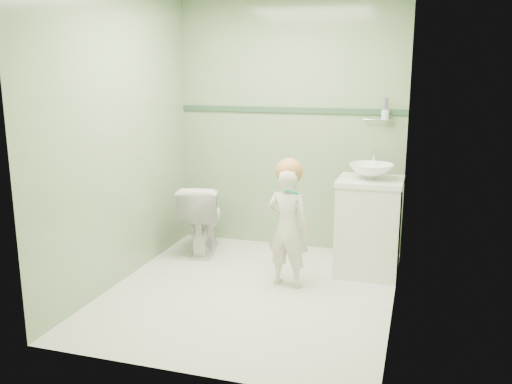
% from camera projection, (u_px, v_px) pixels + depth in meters
% --- Properties ---
extents(ground, '(2.50, 2.50, 0.00)m').
position_uv_depth(ground, '(250.00, 291.00, 4.32)').
color(ground, silver).
rests_on(ground, ground).
extents(room_shell, '(2.50, 2.54, 2.40)m').
position_uv_depth(room_shell, '(250.00, 142.00, 4.05)').
color(room_shell, '#88AA78').
rests_on(room_shell, ground).
extents(trim_stripe, '(2.20, 0.02, 0.05)m').
position_uv_depth(trim_stripe, '(289.00, 110.00, 5.17)').
color(trim_stripe, '#32543C').
rests_on(trim_stripe, room_shell).
extents(vanity, '(0.52, 0.50, 0.80)m').
position_uv_depth(vanity, '(368.00, 228.00, 4.64)').
color(vanity, white).
rests_on(vanity, ground).
extents(counter, '(0.54, 0.52, 0.04)m').
position_uv_depth(counter, '(371.00, 181.00, 4.55)').
color(counter, white).
rests_on(counter, vanity).
extents(basin, '(0.37, 0.37, 0.13)m').
position_uv_depth(basin, '(371.00, 171.00, 4.53)').
color(basin, white).
rests_on(basin, counter).
extents(faucet, '(0.03, 0.13, 0.18)m').
position_uv_depth(faucet, '(374.00, 159.00, 4.69)').
color(faucet, silver).
rests_on(faucet, counter).
extents(cup_holder, '(0.26, 0.07, 0.21)m').
position_uv_depth(cup_holder, '(384.00, 115.00, 4.87)').
color(cup_holder, silver).
rests_on(cup_holder, room_shell).
extents(toilet, '(0.51, 0.73, 0.67)m').
position_uv_depth(toilet, '(202.00, 218.00, 5.20)').
color(toilet, white).
rests_on(toilet, ground).
extents(toddler, '(0.39, 0.28, 0.97)m').
position_uv_depth(toddler, '(288.00, 228.00, 4.34)').
color(toddler, beige).
rests_on(toddler, ground).
extents(hair_cap, '(0.22, 0.22, 0.22)m').
position_uv_depth(hair_cap, '(289.00, 172.00, 4.27)').
color(hair_cap, '#B97C40').
rests_on(hair_cap, toddler).
extents(teal_toothbrush, '(0.11, 0.14, 0.08)m').
position_uv_depth(teal_toothbrush, '(291.00, 191.00, 4.13)').
color(teal_toothbrush, '#0D8F7F').
rests_on(teal_toothbrush, toddler).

